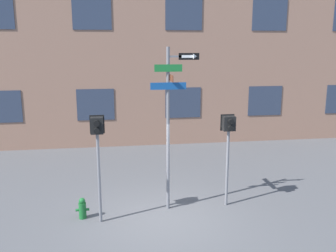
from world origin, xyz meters
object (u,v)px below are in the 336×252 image
(street_sign_pole, at_px, (170,114))
(fire_hydrant, at_px, (82,208))
(pedestrian_signal_left, at_px, (98,140))
(pedestrian_signal_right, at_px, (228,135))

(street_sign_pole, xyz_separation_m, fire_hydrant, (-2.46, -0.27, -2.50))
(pedestrian_signal_left, relative_size, fire_hydrant, 4.91)
(pedestrian_signal_right, height_order, fire_hydrant, pedestrian_signal_right)
(pedestrian_signal_left, bearing_deg, street_sign_pole, 15.83)
(pedestrian_signal_left, height_order, pedestrian_signal_right, pedestrian_signal_left)
(street_sign_pole, bearing_deg, fire_hydrant, -173.75)
(pedestrian_signal_right, bearing_deg, fire_hydrant, -176.40)
(pedestrian_signal_right, relative_size, fire_hydrant, 4.60)
(pedestrian_signal_left, bearing_deg, pedestrian_signal_right, 8.57)
(pedestrian_signal_left, height_order, fire_hydrant, pedestrian_signal_left)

